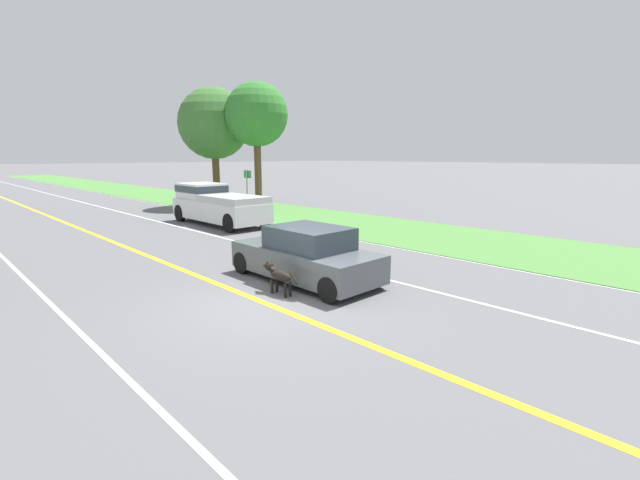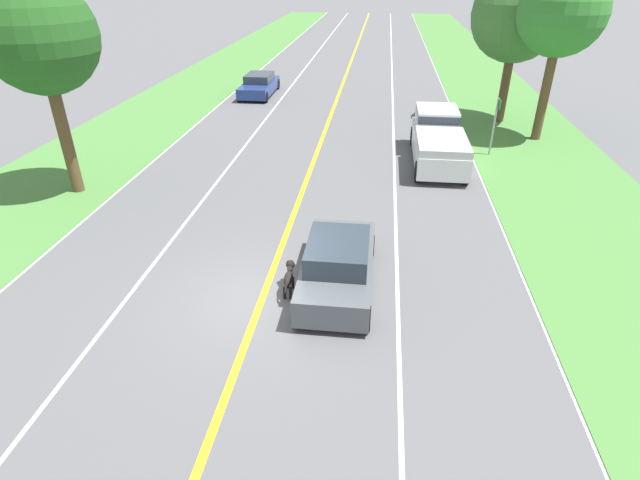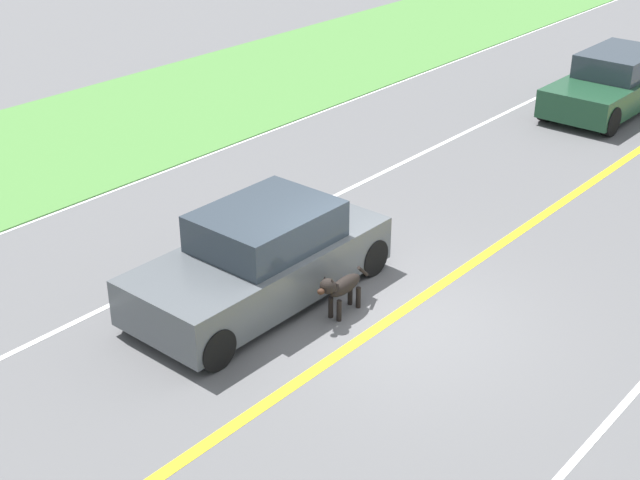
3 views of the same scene
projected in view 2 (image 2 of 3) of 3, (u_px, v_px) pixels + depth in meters
The scene contains 14 objects.
ground_plane at pixel (263, 298), 12.99m from camera, with size 400.00×400.00×0.00m, color #5B5B5E.
centre_divider_line at pixel (263, 297), 12.99m from camera, with size 0.18×160.00×0.01m, color yellow.
lane_edge_line_right at pixel (541, 318), 12.26m from camera, with size 0.14×160.00×0.01m, color white.
lane_edge_line_left at pixel (14, 279), 13.73m from camera, with size 0.14×160.00×0.01m, color white.
lane_dash_same_dir at pixel (398, 307), 12.63m from camera, with size 0.10×160.00×0.01m, color white.
lane_dash_oncoming at pixel (135, 288), 13.36m from camera, with size 0.10×160.00×0.01m, color white.
ego_car at pixel (338, 265), 13.12m from camera, with size 1.86×4.26×1.46m.
dog at pixel (289, 276), 13.03m from camera, with size 0.26×1.22×0.78m.
pickup_truck at pixel (438, 138), 21.46m from camera, with size 2.07×5.79×1.91m.
oncoming_car at pixel (259, 85), 32.16m from camera, with size 1.87×4.58×1.31m.
roadside_tree_right_near at pixel (562, 13), 21.68m from camera, with size 3.82×3.82×7.64m.
roadside_tree_right_far at pixel (517, 16), 24.57m from camera, with size 4.48×4.48×7.54m.
roadside_tree_left_near at pixel (40, 38), 16.31m from camera, with size 3.77×3.77×7.39m.
street_sign at pixel (495, 120), 21.70m from camera, with size 0.11×0.64×2.55m.
Camera 2 is at (2.76, -10.33, 7.69)m, focal length 28.00 mm.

